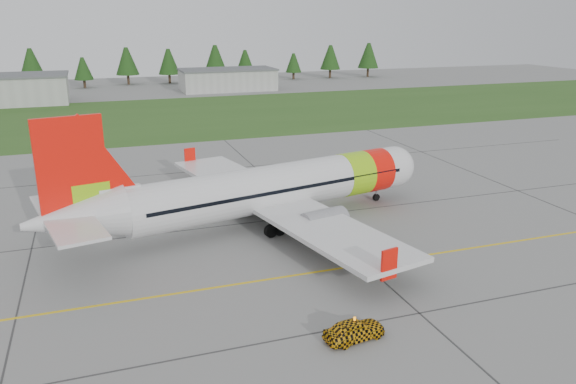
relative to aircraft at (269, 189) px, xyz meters
name	(u,v)px	position (x,y,z in m)	size (l,w,h in m)	color
ground	(275,341)	(-5.67, -19.31, -3.36)	(320.00, 320.00, 0.00)	gray
aircraft	(269,189)	(0.00, 0.00, 0.00)	(38.06, 35.68, 11.66)	silver
follow_me_car	(355,311)	(-1.08, -20.71, -1.43)	(1.55, 1.31, 3.86)	#FFB80E
grass_strip	(144,118)	(-5.67, 62.69, -3.35)	(320.00, 50.00, 0.03)	#30561E
taxi_guideline	(241,283)	(-5.67, -11.31, -3.35)	(120.00, 0.25, 0.02)	gold
hangar_east	(228,80)	(19.33, 98.69, -0.76)	(24.00, 12.00, 5.20)	#A8A8A3
treeline	(123,67)	(-5.67, 118.69, 1.64)	(160.00, 8.00, 10.00)	#1C3F14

